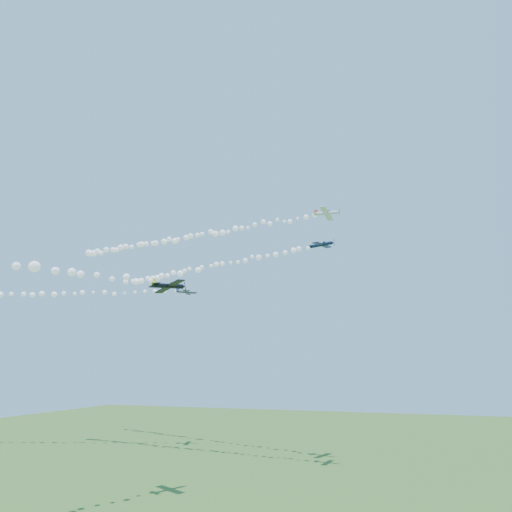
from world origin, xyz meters
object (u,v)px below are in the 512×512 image
(plane_black, at_px, (169,286))
(plane_grey, at_px, (187,292))
(plane_navy, at_px, (322,245))
(plane_white, at_px, (326,213))

(plane_black, bearing_deg, plane_grey, 51.02)
(plane_navy, xyz_separation_m, plane_black, (-21.49, -35.03, -15.34))
(plane_white, bearing_deg, plane_grey, 167.46)
(plane_white, height_order, plane_black, plane_white)
(plane_white, xyz_separation_m, plane_grey, (-43.13, 16.46, -12.92))
(plane_navy, bearing_deg, plane_grey, -171.78)
(plane_grey, bearing_deg, plane_black, -82.72)
(plane_grey, relative_size, plane_black, 0.92)
(plane_white, distance_m, plane_grey, 47.94)
(plane_grey, xyz_separation_m, plane_black, (18.87, -42.53, -7.09))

